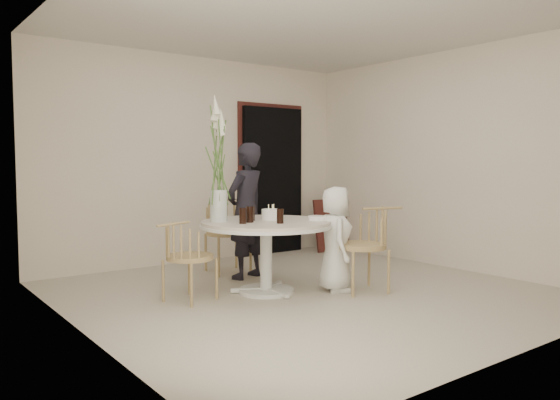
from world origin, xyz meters
TOP-DOWN VIEW (x-y plane):
  - ground at (0.00, 0.00)m, footprint 4.50×4.50m
  - room_shell at (0.00, 0.00)m, footprint 4.50×4.50m
  - doorway at (1.15, 2.19)m, footprint 1.00×0.10m
  - door_trim at (1.15, 2.23)m, footprint 1.12×0.03m
  - table at (-0.35, 0.25)m, footprint 1.33×1.33m
  - picture_frame at (1.95, 1.79)m, footprint 0.59×0.22m
  - chair_far at (-0.11, 1.47)m, footprint 0.54×0.57m
  - chair_right at (0.57, -0.33)m, footprint 0.60×0.57m
  - chair_left at (-1.22, 0.38)m, footprint 0.55×0.53m
  - girl at (-0.13, 0.96)m, footprint 0.65×0.52m
  - boy at (0.26, -0.12)m, footprint 0.56×0.63m
  - birthday_cake at (-0.23, 0.31)m, footprint 0.22×0.22m
  - cola_tumbler_a at (-0.67, 0.19)m, footprint 0.08×0.08m
  - cola_tumbler_b at (-0.37, -0.01)m, footprint 0.07×0.07m
  - cola_tumbler_c at (-0.55, 0.24)m, footprint 0.08×0.08m
  - cola_tumbler_d at (-0.45, 0.36)m, footprint 0.08×0.08m
  - plate_stack at (0.10, -0.01)m, footprint 0.20×0.20m
  - flower_vase at (-0.76, 0.49)m, footprint 0.17×0.17m

SIDE VIEW (x-z plane):
  - ground at x=0.00m, z-range 0.00..0.00m
  - picture_frame at x=1.95m, z-range 0.00..0.77m
  - chair_left at x=-1.22m, z-range 0.11..0.89m
  - boy at x=0.26m, z-range 0.00..1.07m
  - chair_right at x=0.57m, z-range 0.13..0.99m
  - chair_far at x=-0.11m, z-range 0.13..1.01m
  - table at x=-0.35m, z-range 0.25..0.98m
  - plate_stack at x=0.10m, z-range 0.73..0.78m
  - girl at x=-0.13m, z-range 0.00..1.54m
  - birthday_cake at x=-0.23m, z-range 0.71..0.86m
  - cola_tumbler_b at x=-0.37m, z-range 0.73..0.87m
  - cola_tumbler_d at x=-0.45m, z-range 0.73..0.87m
  - cola_tumbler_a at x=-0.67m, z-range 0.73..0.88m
  - cola_tumbler_c at x=-0.55m, z-range 0.73..0.89m
  - doorway at x=1.15m, z-range 0.00..2.10m
  - door_trim at x=1.15m, z-range 0.00..2.22m
  - flower_vase at x=-0.76m, z-range 0.66..1.92m
  - room_shell at x=0.00m, z-range -0.63..3.87m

